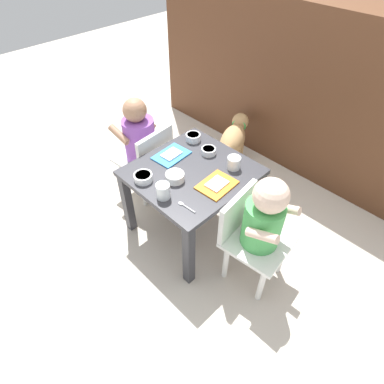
{
  "coord_description": "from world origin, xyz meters",
  "views": [
    {
      "loc": [
        0.89,
        -0.87,
        1.47
      ],
      "look_at": [
        0.0,
        0.0,
        0.28
      ],
      "focal_mm": 30.28,
      "sensor_mm": 36.0,
      "label": 1
    }
  ],
  "objects_px": {
    "food_tray_left": "(171,155)",
    "water_cup_right": "(234,163)",
    "veggie_bowl_near": "(193,137)",
    "spoon_by_left_tray": "(185,206)",
    "water_cup_left": "(163,192)",
    "veggie_bowl_far": "(175,177)",
    "dining_table": "(192,181)",
    "seated_child_right": "(261,221)",
    "dog": "(234,139)",
    "seated_child_left": "(141,140)",
    "food_tray_right": "(217,185)",
    "cereal_bowl_right_side": "(209,151)",
    "cereal_bowl_left_side": "(143,177)"
  },
  "relations": [
    {
      "from": "dining_table",
      "to": "seated_child_right",
      "type": "xyz_separation_m",
      "value": [
        0.43,
        -0.0,
        0.05
      ]
    },
    {
      "from": "dining_table",
      "to": "dog",
      "type": "distance_m",
      "value": 0.68
    },
    {
      "from": "food_tray_right",
      "to": "dog",
      "type": "bearing_deg",
      "value": 122.46
    },
    {
      "from": "cereal_bowl_left_side",
      "to": "water_cup_right",
      "type": "bearing_deg",
      "value": 57.66
    },
    {
      "from": "veggie_bowl_near",
      "to": "veggie_bowl_far",
      "type": "bearing_deg",
      "value": -59.07
    },
    {
      "from": "water_cup_right",
      "to": "water_cup_left",
      "type": "bearing_deg",
      "value": -102.53
    },
    {
      "from": "water_cup_left",
      "to": "water_cup_right",
      "type": "xyz_separation_m",
      "value": [
        0.09,
        0.39,
        -0.0
      ]
    },
    {
      "from": "water_cup_left",
      "to": "veggie_bowl_far",
      "type": "distance_m",
      "value": 0.13
    },
    {
      "from": "water_cup_left",
      "to": "food_tray_left",
      "type": "bearing_deg",
      "value": 131.63
    },
    {
      "from": "food_tray_right",
      "to": "veggie_bowl_far",
      "type": "distance_m",
      "value": 0.21
    },
    {
      "from": "dining_table",
      "to": "cereal_bowl_right_side",
      "type": "bearing_deg",
      "value": 103.83
    },
    {
      "from": "dining_table",
      "to": "veggie_bowl_far",
      "type": "relative_size",
      "value": 6.28
    },
    {
      "from": "dog",
      "to": "food_tray_right",
      "type": "bearing_deg",
      "value": -57.54
    },
    {
      "from": "food_tray_left",
      "to": "water_cup_right",
      "type": "xyz_separation_m",
      "value": [
        0.29,
        0.16,
        0.02
      ]
    },
    {
      "from": "seated_child_left",
      "to": "veggie_bowl_far",
      "type": "height_order",
      "value": "seated_child_left"
    },
    {
      "from": "dining_table",
      "to": "seated_child_right",
      "type": "distance_m",
      "value": 0.44
    },
    {
      "from": "water_cup_right",
      "to": "spoon_by_left_tray",
      "type": "height_order",
      "value": "water_cup_right"
    },
    {
      "from": "water_cup_left",
      "to": "veggie_bowl_far",
      "type": "xyz_separation_m",
      "value": [
        -0.05,
        0.12,
        -0.01
      ]
    },
    {
      "from": "water_cup_left",
      "to": "water_cup_right",
      "type": "distance_m",
      "value": 0.4
    },
    {
      "from": "spoon_by_left_tray",
      "to": "cereal_bowl_right_side",
      "type": "bearing_deg",
      "value": 118.76
    },
    {
      "from": "dining_table",
      "to": "food_tray_left",
      "type": "height_order",
      "value": "food_tray_left"
    },
    {
      "from": "seated_child_left",
      "to": "food_tray_right",
      "type": "bearing_deg",
      "value": -0.22
    },
    {
      "from": "seated_child_left",
      "to": "veggie_bowl_near",
      "type": "distance_m",
      "value": 0.31
    },
    {
      "from": "spoon_by_left_tray",
      "to": "cereal_bowl_left_side",
      "type": "bearing_deg",
      "value": -175.41
    },
    {
      "from": "water_cup_right",
      "to": "cereal_bowl_left_side",
      "type": "height_order",
      "value": "water_cup_right"
    },
    {
      "from": "seated_child_left",
      "to": "cereal_bowl_right_side",
      "type": "height_order",
      "value": "seated_child_left"
    },
    {
      "from": "cereal_bowl_left_side",
      "to": "spoon_by_left_tray",
      "type": "relative_size",
      "value": 0.91
    },
    {
      "from": "water_cup_left",
      "to": "seated_child_left",
      "type": "bearing_deg",
      "value": 153.86
    },
    {
      "from": "water_cup_right",
      "to": "food_tray_left",
      "type": "bearing_deg",
      "value": -151.55
    },
    {
      "from": "seated_child_left",
      "to": "veggie_bowl_near",
      "type": "relative_size",
      "value": 7.85
    },
    {
      "from": "veggie_bowl_far",
      "to": "veggie_bowl_near",
      "type": "distance_m",
      "value": 0.35
    },
    {
      "from": "dog",
      "to": "cereal_bowl_right_side",
      "type": "height_order",
      "value": "cereal_bowl_right_side"
    },
    {
      "from": "cereal_bowl_right_side",
      "to": "veggie_bowl_far",
      "type": "relative_size",
      "value": 0.85
    },
    {
      "from": "spoon_by_left_tray",
      "to": "seated_child_right",
      "type": "bearing_deg",
      "value": 34.89
    },
    {
      "from": "seated_child_left",
      "to": "spoon_by_left_tray",
      "type": "height_order",
      "value": "seated_child_left"
    },
    {
      "from": "veggie_bowl_near",
      "to": "spoon_by_left_tray",
      "type": "xyz_separation_m",
      "value": [
        0.34,
        -0.39,
        -0.02
      ]
    },
    {
      "from": "veggie_bowl_near",
      "to": "cereal_bowl_right_side",
      "type": "bearing_deg",
      "value": -10.8
    },
    {
      "from": "dining_table",
      "to": "water_cup_right",
      "type": "xyz_separation_m",
      "value": [
        0.13,
        0.16,
        0.1
      ]
    },
    {
      "from": "food_tray_left",
      "to": "water_cup_right",
      "type": "height_order",
      "value": "water_cup_right"
    },
    {
      "from": "seated_child_right",
      "to": "dog",
      "type": "xyz_separation_m",
      "value": [
        -0.66,
        0.63,
        -0.19
      ]
    },
    {
      "from": "dining_table",
      "to": "water_cup_right",
      "type": "relative_size",
      "value": 8.5
    },
    {
      "from": "dining_table",
      "to": "water_cup_left",
      "type": "relative_size",
      "value": 7.82
    },
    {
      "from": "food_tray_right",
      "to": "veggie_bowl_far",
      "type": "relative_size",
      "value": 2.05
    },
    {
      "from": "spoon_by_left_tray",
      "to": "food_tray_left",
      "type": "bearing_deg",
      "value": 147.52
    },
    {
      "from": "veggie_bowl_near",
      "to": "spoon_by_left_tray",
      "type": "bearing_deg",
      "value": -48.49
    },
    {
      "from": "dog",
      "to": "veggie_bowl_near",
      "type": "height_order",
      "value": "veggie_bowl_near"
    },
    {
      "from": "food_tray_left",
      "to": "cereal_bowl_left_side",
      "type": "height_order",
      "value": "cereal_bowl_left_side"
    },
    {
      "from": "seated_child_left",
      "to": "veggie_bowl_near",
      "type": "height_order",
      "value": "seated_child_left"
    },
    {
      "from": "veggie_bowl_near",
      "to": "spoon_by_left_tray",
      "type": "distance_m",
      "value": 0.52
    },
    {
      "from": "seated_child_right",
      "to": "dining_table",
      "type": "bearing_deg",
      "value": 179.42
    }
  ]
}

